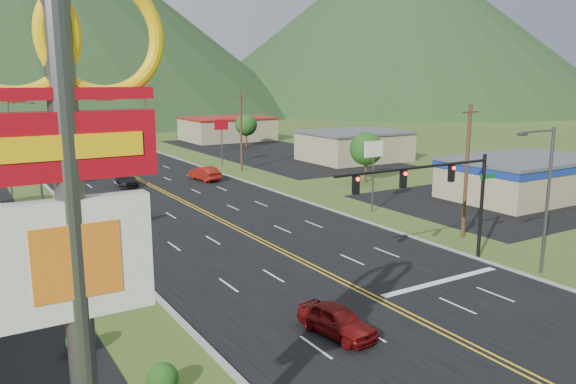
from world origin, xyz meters
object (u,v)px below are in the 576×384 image
streetlight_west (13,131)px  car_dark_mid (127,180)px  traffic_signal (439,186)px  car_red_near (337,321)px  streetlight_east (545,191)px  pylon_sign (70,199)px  car_red_far (204,174)px

streetlight_west → car_dark_mid: streetlight_west is taller
traffic_signal → car_red_near: bearing=-157.9°
traffic_signal → streetlight_east: streetlight_east is taller
traffic_signal → car_red_near: traffic_signal is taller
pylon_sign → traffic_signal: 26.67m
car_red_near → car_dark_mid: car_dark_mid is taller
streetlight_east → car_red_near: size_ratio=2.15×
traffic_signal → car_dark_mid: (-8.83, 38.08, -4.61)m
car_red_near → car_dark_mid: (2.10, 42.51, 0.00)m
pylon_sign → traffic_signal: pylon_sign is taller
car_dark_mid → car_red_far: size_ratio=0.99×
car_red_near → car_red_far: size_ratio=0.84×
pylon_sign → car_dark_mid: (14.66, 50.07, -8.58)m
car_red_far → car_red_near: bearing=67.9°
streetlight_west → car_red_far: size_ratio=1.81×
car_red_near → traffic_signal: bearing=13.4°
streetlight_east → car_red_near: 16.25m
traffic_signal → car_red_near: 12.66m
car_dark_mid → car_red_far: bearing=-0.4°
streetlight_east → car_red_far: size_ratio=1.81×
streetlight_west → car_red_near: size_ratio=2.15×
traffic_signal → car_red_far: size_ratio=2.63×
streetlight_east → car_dark_mid: 44.42m
pylon_sign → streetlight_east: (28.18, 8.00, -4.12)m
traffic_signal → car_red_far: 37.08m
pylon_sign → streetlight_west: bearing=85.5°
streetlight_east → car_red_far: 41.31m
streetlight_east → streetlight_west: (-22.86, 60.00, 0.00)m
streetlight_east → car_red_near: bearing=-178.4°
pylon_sign → car_red_far: bearing=64.3°
pylon_sign → car_dark_mid: 52.88m
streetlight_west → car_red_near: 61.03m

